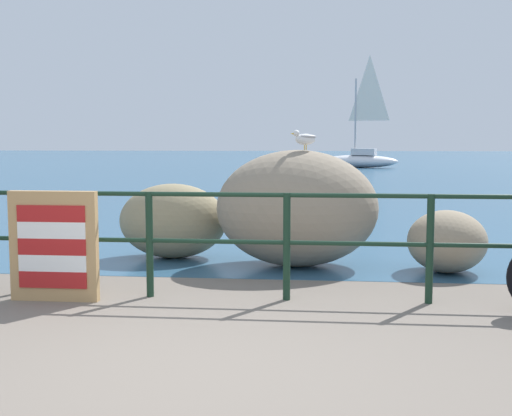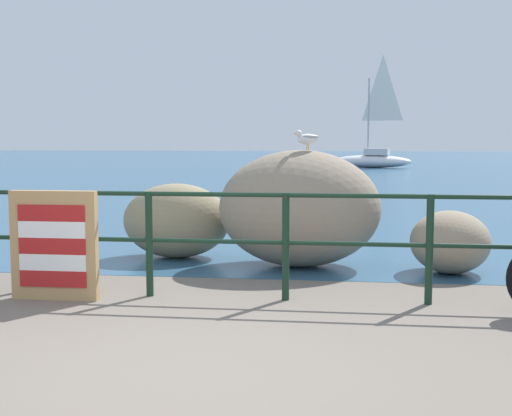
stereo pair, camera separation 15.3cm
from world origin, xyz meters
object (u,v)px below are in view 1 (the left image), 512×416
at_px(folded_deckchair_stack, 54,246).
at_px(breakwater_boulder_left, 173,221).
at_px(breakwater_boulder_main, 297,208).
at_px(breakwater_boulder_right, 447,241).
at_px(sailboat, 360,155).
at_px(seagull, 305,138).

height_order(folded_deckchair_stack, breakwater_boulder_left, folded_deckchair_stack).
bearing_deg(breakwater_boulder_main, breakwater_boulder_right, -6.83).
bearing_deg(breakwater_boulder_left, sailboat, 82.47).
bearing_deg(breakwater_boulder_main, folded_deckchair_stack, -137.82).
bearing_deg(breakwater_boulder_left, seagull, -15.66).
bearing_deg(breakwater_boulder_left, folded_deckchair_stack, -103.82).
xyz_separation_m(breakwater_boulder_main, sailboat, (2.25, 29.58, 0.01)).
height_order(folded_deckchair_stack, seagull, seagull).
height_order(breakwater_boulder_main, sailboat, sailboat).
bearing_deg(folded_deckchair_stack, breakwater_boulder_main, 42.18).
height_order(breakwater_boulder_left, sailboat, sailboat).
bearing_deg(seagull, breakwater_boulder_main, -66.91).
xyz_separation_m(folded_deckchair_stack, breakwater_boulder_right, (3.93, 1.79, -0.16)).
relative_size(seagull, sailboat, 0.05).
relative_size(folded_deckchair_stack, seagull, 3.17).
bearing_deg(folded_deckchair_stack, breakwater_boulder_left, 76.18).
distance_m(breakwater_boulder_right, sailboat, 29.79).
xyz_separation_m(breakwater_boulder_main, breakwater_boulder_left, (-1.61, 0.40, -0.22)).
bearing_deg(seagull, breakwater_boulder_right, 146.23).
xyz_separation_m(breakwater_boulder_right, sailboat, (0.52, 29.79, 0.35)).
relative_size(breakwater_boulder_left, breakwater_boulder_right, 1.43).
distance_m(breakwater_boulder_left, breakwater_boulder_right, 3.40).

